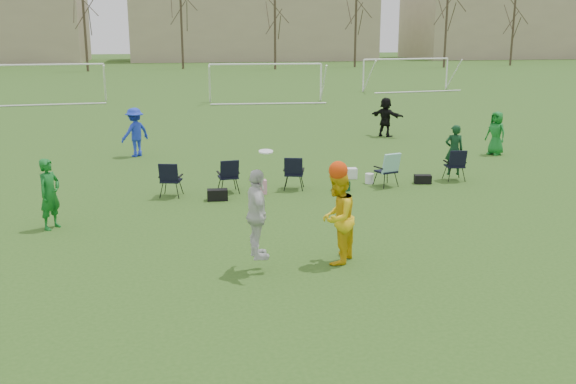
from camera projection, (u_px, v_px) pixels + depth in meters
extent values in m
plane|color=#2E531A|center=(332.00, 299.00, 10.93)|extent=(260.00, 260.00, 0.00)
imported|color=#126921|center=(50.00, 194.00, 14.68)|extent=(0.66, 0.72, 1.65)
imported|color=#1B34CB|center=(135.00, 132.00, 23.29)|extent=(1.30, 1.24, 1.77)
imported|color=#147024|center=(496.00, 133.00, 23.65)|extent=(0.81, 0.93, 1.60)
imported|color=black|center=(386.00, 117.00, 27.76)|extent=(1.37, 1.55, 1.70)
imported|color=silver|center=(257.00, 214.00, 11.93)|extent=(0.48, 1.03, 1.71)
imported|color=yellow|center=(337.00, 218.00, 12.47)|extent=(1.07, 1.12, 1.83)
sphere|color=#E83D0C|center=(338.00, 170.00, 12.24)|extent=(0.37, 0.37, 0.37)
cylinder|color=white|center=(266.00, 152.00, 11.73)|extent=(0.27, 0.27, 0.06)
imported|color=#0E361A|center=(454.00, 150.00, 19.59)|extent=(0.62, 0.46, 1.55)
cube|color=black|center=(217.00, 195.00, 17.33)|extent=(0.57, 0.33, 0.30)
cube|color=pink|center=(260.00, 187.00, 17.99)|extent=(0.36, 0.24, 0.40)
cube|color=#103B20|center=(341.00, 186.00, 18.40)|extent=(0.46, 0.29, 0.28)
cube|color=white|center=(350.00, 173.00, 19.92)|extent=(0.44, 0.33, 0.32)
cylinder|color=white|center=(369.00, 178.00, 19.26)|extent=(0.26, 0.26, 0.30)
cube|color=black|center=(423.00, 179.00, 19.26)|extent=(0.54, 0.36, 0.26)
cube|color=black|center=(171.00, 179.00, 17.68)|extent=(0.74, 0.74, 0.96)
cube|color=black|center=(228.00, 176.00, 18.12)|extent=(0.65, 0.65, 0.96)
cube|color=black|center=(294.00, 173.00, 18.50)|extent=(0.74, 0.74, 0.96)
cube|color=black|center=(386.00, 170.00, 18.86)|extent=(0.75, 0.75, 0.96)
cube|color=black|center=(455.00, 165.00, 19.60)|extent=(0.66, 0.66, 0.96)
cylinder|color=white|center=(105.00, 82.00, 42.13)|extent=(0.12, 0.12, 2.40)
cylinder|color=white|center=(44.00, 65.00, 40.86)|extent=(7.28, 0.76, 0.12)
cylinder|color=white|center=(210.00, 83.00, 41.42)|extent=(0.12, 0.12, 2.40)
cylinder|color=white|center=(321.00, 82.00, 42.29)|extent=(0.12, 0.12, 2.40)
cylinder|color=white|center=(266.00, 64.00, 41.56)|extent=(7.29, 0.63, 0.12)
cylinder|color=white|center=(363.00, 76.00, 48.64)|extent=(0.12, 0.12, 2.40)
cylinder|color=white|center=(447.00, 74.00, 50.95)|extent=(0.12, 0.12, 2.40)
cylinder|color=white|center=(407.00, 59.00, 49.50)|extent=(7.25, 1.13, 0.12)
cylinder|color=#382B21|center=(85.00, 26.00, 72.87)|extent=(0.28, 0.28, 10.20)
cylinder|color=#382B21|center=(181.00, 21.00, 77.63)|extent=(0.28, 0.28, 11.40)
cylinder|color=#382B21|center=(275.00, 31.00, 77.11)|extent=(0.28, 0.28, 9.00)
cylinder|color=#382B21|center=(356.00, 27.00, 81.86)|extent=(0.28, 0.28, 10.20)
cylinder|color=#382B21|center=(446.00, 22.00, 80.90)|extent=(0.28, 0.28, 11.40)
cylinder|color=#382B21|center=(513.00, 31.00, 86.09)|extent=(0.28, 0.28, 9.00)
cube|color=tan|center=(252.00, 25.00, 103.23)|extent=(38.00, 16.00, 11.00)
cube|color=tan|center=(498.00, 20.00, 110.98)|extent=(30.00, 16.00, 13.00)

